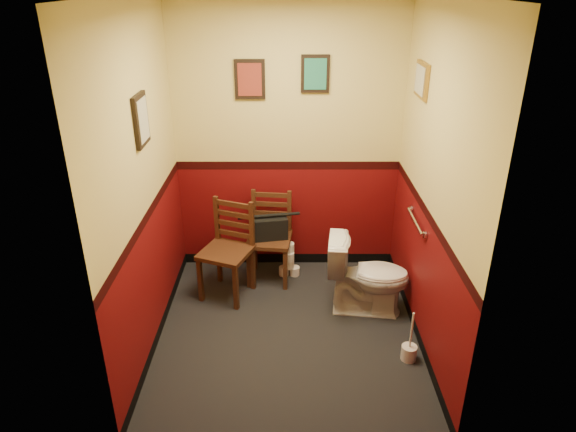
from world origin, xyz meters
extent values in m
cube|color=black|center=(0.00, 0.00, 0.00)|extent=(2.20, 2.40, 0.00)
cube|color=#59090A|center=(0.00, 1.20, 1.35)|extent=(2.20, 0.00, 2.70)
cube|color=#59090A|center=(0.00, -1.20, 1.35)|extent=(2.20, 0.00, 2.70)
cube|color=#59090A|center=(-1.10, 0.00, 1.35)|extent=(0.00, 2.40, 2.70)
cube|color=#59090A|center=(1.10, 0.00, 1.35)|extent=(0.00, 2.40, 2.70)
cylinder|color=silver|center=(1.07, 0.25, 0.95)|extent=(0.03, 0.50, 0.03)
cylinder|color=silver|center=(1.09, 0.00, 0.95)|extent=(0.02, 0.06, 0.06)
cylinder|color=silver|center=(1.09, 0.50, 0.95)|extent=(0.02, 0.06, 0.06)
cube|color=black|center=(-0.35, 1.18, 1.95)|extent=(0.28, 0.03, 0.36)
cube|color=maroon|center=(-0.35, 1.17, 1.95)|extent=(0.22, 0.01, 0.30)
cube|color=black|center=(0.25, 1.18, 2.00)|extent=(0.26, 0.03, 0.34)
cube|color=#25765F|center=(0.25, 1.17, 2.00)|extent=(0.20, 0.01, 0.28)
cube|color=black|center=(-1.08, 0.10, 1.85)|extent=(0.03, 0.30, 0.38)
cube|color=#B5AF8E|center=(-1.07, 0.10, 1.85)|extent=(0.01, 0.24, 0.31)
cube|color=olive|center=(1.08, 0.60, 2.05)|extent=(0.03, 0.34, 0.28)
cube|color=#B5AF8E|center=(1.07, 0.60, 2.05)|extent=(0.01, 0.28, 0.22)
imported|color=white|center=(0.72, 0.34, 0.36)|extent=(0.78, 0.50, 0.72)
cylinder|color=silver|center=(0.97, -0.34, 0.06)|extent=(0.13, 0.13, 0.13)
cylinder|color=silver|center=(0.97, -0.34, 0.27)|extent=(0.02, 0.02, 0.35)
cube|color=#502A18|center=(-0.58, 0.59, 0.46)|extent=(0.56, 0.56, 0.04)
cube|color=#502A18|center=(-0.82, 0.49, 0.23)|extent=(0.05, 0.05, 0.46)
cube|color=#502A18|center=(-0.69, 0.83, 0.23)|extent=(0.05, 0.05, 0.46)
cube|color=#502A18|center=(-0.48, 0.35, 0.23)|extent=(0.05, 0.05, 0.46)
cube|color=#502A18|center=(-0.34, 0.70, 0.23)|extent=(0.05, 0.05, 0.46)
cube|color=#502A18|center=(-0.68, 0.84, 0.70)|extent=(0.05, 0.05, 0.46)
cube|color=#502A18|center=(-0.34, 0.70, 0.70)|extent=(0.05, 0.05, 0.46)
cube|color=#502A18|center=(-0.51, 0.77, 0.57)|extent=(0.34, 0.15, 0.05)
cube|color=#502A18|center=(-0.51, 0.77, 0.67)|extent=(0.34, 0.15, 0.05)
cube|color=#502A18|center=(-0.51, 0.77, 0.77)|extent=(0.34, 0.15, 0.05)
cube|color=#502A18|center=(-0.51, 0.77, 0.88)|extent=(0.34, 0.15, 0.05)
cube|color=#502A18|center=(-0.18, 0.88, 0.45)|extent=(0.46, 0.46, 0.04)
cube|color=#502A18|center=(-0.38, 0.72, 0.22)|extent=(0.04, 0.04, 0.45)
cube|color=#502A18|center=(-0.34, 1.08, 0.22)|extent=(0.04, 0.04, 0.45)
cube|color=#502A18|center=(-0.03, 0.68, 0.22)|extent=(0.04, 0.04, 0.45)
cube|color=#502A18|center=(0.01, 1.04, 0.22)|extent=(0.04, 0.04, 0.45)
cube|color=#502A18|center=(-0.34, 1.09, 0.67)|extent=(0.04, 0.04, 0.45)
cube|color=#502A18|center=(0.01, 1.05, 0.67)|extent=(0.04, 0.04, 0.45)
cube|color=#502A18|center=(-0.16, 1.07, 0.55)|extent=(0.34, 0.06, 0.04)
cube|color=#502A18|center=(-0.16, 1.07, 0.65)|extent=(0.34, 0.06, 0.04)
cube|color=#502A18|center=(-0.16, 1.07, 0.75)|extent=(0.34, 0.06, 0.04)
cube|color=#502A18|center=(-0.16, 1.07, 0.85)|extent=(0.34, 0.06, 0.04)
cube|color=black|center=(-0.18, 0.88, 0.58)|extent=(0.37, 0.23, 0.22)
cylinder|color=black|center=(-0.18, 0.88, 0.71)|extent=(0.30, 0.09, 0.03)
cylinder|color=silver|center=(-0.04, 0.95, 0.05)|extent=(0.10, 0.10, 0.09)
cylinder|color=silver|center=(0.07, 0.95, 0.05)|extent=(0.10, 0.10, 0.09)
cylinder|color=silver|center=(0.01, 0.94, 0.14)|extent=(0.10, 0.10, 0.09)
cylinder|color=silver|center=(0.01, 0.92, 0.23)|extent=(0.10, 0.10, 0.09)
cylinder|color=silver|center=(0.01, 0.95, 0.32)|extent=(0.10, 0.10, 0.09)
camera|label=1|loc=(0.00, -3.61, 2.81)|focal=32.00mm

